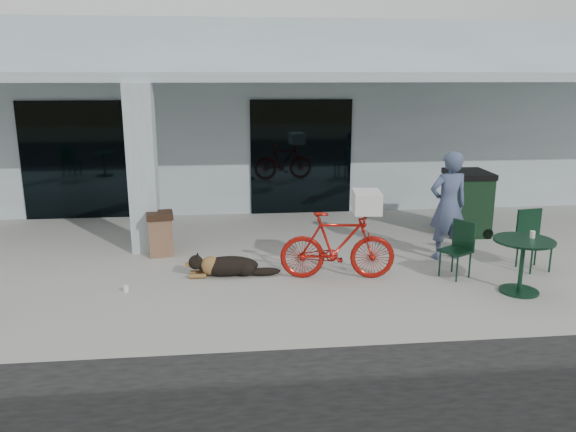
{
  "coord_description": "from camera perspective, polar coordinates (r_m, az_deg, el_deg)",
  "views": [
    {
      "loc": [
        0.09,
        -8.18,
        3.26
      ],
      "look_at": [
        1.03,
        0.71,
        1.0
      ],
      "focal_mm": 35.0,
      "sensor_mm": 36.0,
      "label": 1
    }
  ],
  "objects": [
    {
      "name": "laundry_basket",
      "position": [
        9.02,
        8.0,
        1.44
      ],
      "size": [
        0.49,
        0.62,
        0.34
      ],
      "primitive_type": "cube",
      "rotation": [
        0.0,
        0.0,
        1.46
      ],
      "color": "white",
      "rests_on": "bicycle"
    },
    {
      "name": "ground",
      "position": [
        8.81,
        -6.27,
        -7.63
      ],
      "size": [
        80.0,
        80.0,
        0.0
      ],
      "primitive_type": "plane",
      "color": "#A2A098",
      "rests_on": "ground"
    },
    {
      "name": "dog",
      "position": [
        9.4,
        -6.1,
        -4.95
      ],
      "size": [
        1.16,
        0.39,
        0.38
      ],
      "primitive_type": null,
      "rotation": [
        0.0,
        0.0,
        0.01
      ],
      "color": "black",
      "rests_on": "ground"
    },
    {
      "name": "cafe_table_far",
      "position": [
        9.3,
        22.63,
        -4.72
      ],
      "size": [
        1.04,
        1.04,
        0.85
      ],
      "primitive_type": null,
      "rotation": [
        0.0,
        0.0,
        -0.16
      ],
      "color": "#133622",
      "rests_on": "ground"
    },
    {
      "name": "cup_near_dog",
      "position": [
        9.07,
        -16.14,
        -7.12
      ],
      "size": [
        0.09,
        0.09,
        0.1
      ],
      "primitive_type": "cylinder",
      "rotation": [
        0.0,
        0.0,
        0.06
      ],
      "color": "white",
      "rests_on": "ground"
    },
    {
      "name": "cup_on_table",
      "position": [
        9.3,
        23.58,
        -1.73
      ],
      "size": [
        0.09,
        0.09,
        0.11
      ],
      "primitive_type": "cylinder",
      "rotation": [
        0.0,
        0.0,
        -0.16
      ],
      "color": "white",
      "rests_on": "cafe_table_far"
    },
    {
      "name": "trash_receptacle",
      "position": [
        10.62,
        -12.81,
        -1.77
      ],
      "size": [
        0.54,
        0.54,
        0.81
      ],
      "primitive_type": null,
      "rotation": [
        0.0,
        0.0,
        0.15
      ],
      "color": "brown",
      "rests_on": "ground"
    },
    {
      "name": "building",
      "position": [
        16.71,
        -6.47,
        10.63
      ],
      "size": [
        22.0,
        7.0,
        4.5
      ],
      "primitive_type": "cube",
      "color": "silver",
      "rests_on": "ground"
    },
    {
      "name": "overhang",
      "position": [
        11.78,
        -6.7,
        13.85
      ],
      "size": [
        22.0,
        2.8,
        0.18
      ],
      "primitive_type": "cube",
      "color": "silver",
      "rests_on": "column"
    },
    {
      "name": "cafe_chair_far_b",
      "position": [
        9.62,
        16.68,
        -3.33
      ],
      "size": [
        0.61,
        0.6,
        0.93
      ],
      "primitive_type": null,
      "rotation": [
        0.0,
        0.0,
        -1.02
      ],
      "color": "#133622",
      "rests_on": "ground"
    },
    {
      "name": "bicycle",
      "position": [
        9.16,
        5.05,
        -3.01
      ],
      "size": [
        1.91,
        0.74,
        1.12
      ],
      "primitive_type": "imported",
      "rotation": [
        0.0,
        0.0,
        1.46
      ],
      "color": "#A6140D",
      "rests_on": "ground"
    },
    {
      "name": "column",
      "position": [
        10.74,
        -14.55,
        4.62
      ],
      "size": [
        0.5,
        0.5,
        3.12
      ],
      "primitive_type": "cube",
      "color": "silver",
      "rests_on": "ground"
    },
    {
      "name": "storefront_glass_left",
      "position": [
        13.7,
        -19.98,
        5.32
      ],
      "size": [
        2.8,
        0.06,
        2.7
      ],
      "primitive_type": "cube",
      "color": "black",
      "rests_on": "ground"
    },
    {
      "name": "person",
      "position": [
        10.43,
        15.96,
        1.02
      ],
      "size": [
        0.77,
        0.55,
        1.96
      ],
      "primitive_type": "imported",
      "rotation": [
        0.0,
        0.0,
        3.26
      ],
      "color": "#455274",
      "rests_on": "ground"
    },
    {
      "name": "storefront_glass_right",
      "position": [
        13.41,
        1.33,
        5.99
      ],
      "size": [
        2.4,
        0.06,
        2.7
      ],
      "primitive_type": "cube",
      "color": "black",
      "rests_on": "ground"
    },
    {
      "name": "cafe_chair_far_a",
      "position": [
        10.43,
        23.82,
        -2.34
      ],
      "size": [
        0.53,
        0.57,
        1.02
      ],
      "primitive_type": null,
      "rotation": [
        0.0,
        0.0,
        0.15
      ],
      "color": "#133622",
      "rests_on": "ground"
    },
    {
      "name": "wheeled_bin",
      "position": [
        12.31,
        17.67,
        1.32
      ],
      "size": [
        0.86,
        1.07,
        1.32
      ],
      "primitive_type": null,
      "rotation": [
        0.0,
        0.0,
        -0.05
      ],
      "color": "black",
      "rests_on": "ground"
    }
  ]
}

